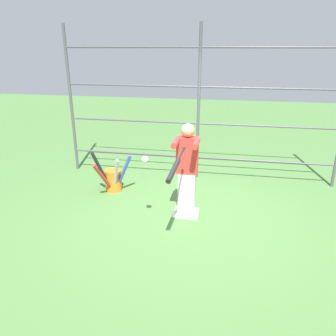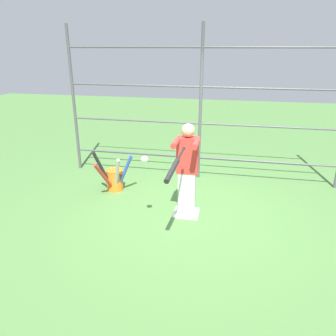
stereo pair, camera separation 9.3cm
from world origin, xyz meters
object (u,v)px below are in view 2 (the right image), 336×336
batter (187,167)px  baseball_bat_swinging (174,167)px  bat_bucket (114,178)px  softball_in_flight (144,159)px

batter → baseball_bat_swinging: size_ratio=1.65×
baseball_bat_swinging → bat_bucket: bearing=-47.3°
baseball_bat_swinging → softball_in_flight: (0.47, -0.33, -0.04)m
bat_bucket → batter: bearing=156.9°
batter → baseball_bat_swinging: batter is taller
batter → baseball_bat_swinging: bearing=87.6°
softball_in_flight → bat_bucket: (0.95, -1.21, -0.85)m
baseball_bat_swinging → bat_bucket: baseball_bat_swinging is taller
batter → softball_in_flight: batter is taller
baseball_bat_swinging → softball_in_flight: bearing=-35.0°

